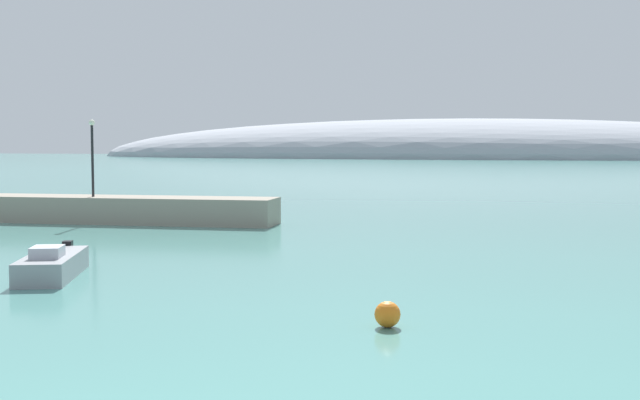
{
  "coord_description": "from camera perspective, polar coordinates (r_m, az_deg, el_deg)",
  "views": [
    {
      "loc": [
        7.21,
        -10.42,
        4.98
      ],
      "look_at": [
        -3.15,
        27.46,
        2.2
      ],
      "focal_mm": 46.01,
      "sensor_mm": 36.0,
      "label": 1
    }
  ],
  "objects": [
    {
      "name": "breakwater_rocks",
      "position": [
        53.58,
        -16.91,
        -0.59
      ],
      "size": [
        26.39,
        5.18,
        1.62
      ],
      "primitive_type": "cube",
      "rotation": [
        0.0,
        0.0,
        0.08
      ],
      "color": "gray",
      "rests_on": "ground"
    },
    {
      "name": "motorboat_grey_foreground",
      "position": [
        31.9,
        -18.12,
        -4.3
      ],
      "size": [
        3.46,
        5.6,
        1.24
      ],
      "rotation": [
        0.0,
        0.0,
        5.08
      ],
      "color": "gray",
      "rests_on": "water"
    },
    {
      "name": "mooring_buoy_orange",
      "position": [
        22.33,
        4.72,
        -7.93
      ],
      "size": [
        0.71,
        0.71,
        0.71
      ],
      "primitive_type": "sphere",
      "color": "orange",
      "rests_on": "water"
    },
    {
      "name": "harbor_lamp_post",
      "position": [
        52.27,
        -15.56,
        3.38
      ],
      "size": [
        0.36,
        0.36,
        4.73
      ],
      "color": "black",
      "rests_on": "breakwater_rocks"
    },
    {
      "name": "distant_ridge",
      "position": [
        269.85,
        9.16,
        2.94
      ],
      "size": [
        247.22,
        73.98,
        25.13
      ],
      "primitive_type": "ellipsoid",
      "color": "#999EA8",
      "rests_on": "ground"
    }
  ]
}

